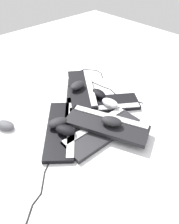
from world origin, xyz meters
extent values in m
plane|color=white|center=(0.00, 0.00, 0.00)|extent=(3.20, 3.20, 0.00)
cube|color=black|center=(0.19, -0.09, 0.01)|extent=(0.43, 0.40, 0.02)
cube|color=#B2B5BA|center=(0.15, -0.13, 0.03)|extent=(0.34, 0.30, 0.01)
cube|color=black|center=(0.04, 0.16, 0.01)|extent=(0.43, 0.40, 0.02)
cube|color=silver|center=(0.01, 0.12, 0.03)|extent=(0.34, 0.30, 0.01)
cube|color=#232326|center=(-0.12, 0.02, 0.01)|extent=(0.17, 0.45, 0.02)
cube|color=silver|center=(-0.07, 0.01, 0.03)|extent=(0.05, 0.42, 0.01)
cube|color=black|center=(0.05, -0.17, 0.01)|extent=(0.38, 0.45, 0.02)
cube|color=silver|center=(0.00, -0.13, 0.03)|extent=(0.27, 0.36, 0.01)
cube|color=black|center=(-0.12, -0.02, 0.04)|extent=(0.46, 0.31, 0.02)
cube|color=silver|center=(-0.10, -0.07, 0.06)|extent=(0.40, 0.20, 0.01)
cube|color=black|center=(0.23, -0.15, 0.04)|extent=(0.45, 0.38, 0.02)
cube|color=silver|center=(0.20, -0.19, 0.06)|extent=(0.36, 0.27, 0.01)
ellipsoid|color=black|center=(0.06, 0.16, 0.05)|extent=(0.09, 0.12, 0.04)
ellipsoid|color=black|center=(0.23, -0.12, 0.08)|extent=(0.08, 0.12, 0.04)
ellipsoid|color=silver|center=(-0.01, -0.17, 0.05)|extent=(0.12, 0.07, 0.04)
ellipsoid|color=#4C4C51|center=(0.27, 0.37, 0.02)|extent=(0.13, 0.11, 0.04)
ellipsoid|color=black|center=(-0.01, 0.17, 0.05)|extent=(0.13, 0.11, 0.04)
ellipsoid|color=black|center=(0.11, -0.18, 0.05)|extent=(0.11, 0.07, 0.04)
ellipsoid|color=black|center=(0.31, -0.17, 0.02)|extent=(0.11, 0.13, 0.04)
ellipsoid|color=black|center=(-0.15, -0.03, 0.08)|extent=(0.13, 0.11, 0.04)
cylinder|color=black|center=(-0.07, -0.35, 0.00)|extent=(0.09, 0.03, 0.01)
cylinder|color=black|center=(0.02, -0.32, 0.00)|extent=(0.08, 0.04, 0.01)
cylinder|color=black|center=(0.09, -0.32, 0.00)|extent=(0.08, 0.03, 0.01)
cylinder|color=black|center=(0.16, -0.32, 0.00)|extent=(0.05, 0.02, 0.01)
cylinder|color=black|center=(0.24, -0.31, 0.00)|extent=(0.11, 0.02, 0.01)
cylinder|color=black|center=(0.35, -0.28, 0.00)|extent=(0.10, 0.04, 0.01)
cylinder|color=black|center=(0.43, -0.28, 0.00)|extent=(0.07, 0.04, 0.01)
cylinder|color=black|center=(0.46, -0.34, 0.00)|extent=(0.01, 0.09, 0.01)
cylinder|color=black|center=(0.43, -0.41, 0.00)|extent=(0.08, 0.07, 0.01)
cylinder|color=black|center=(0.36, -0.44, 0.00)|extent=(0.06, 0.01, 0.01)
cylinder|color=black|center=(0.30, -0.42, 0.00)|extent=(0.06, 0.05, 0.01)
sphere|color=black|center=(-0.11, -0.36, 0.00)|extent=(0.01, 0.01, 0.01)
sphere|color=black|center=(-0.02, -0.34, 0.00)|extent=(0.01, 0.01, 0.01)
sphere|color=black|center=(0.06, -0.31, 0.00)|extent=(0.01, 0.01, 0.01)
sphere|color=black|center=(0.13, -0.33, 0.00)|extent=(0.01, 0.01, 0.01)
sphere|color=black|center=(0.19, -0.31, 0.00)|extent=(0.01, 0.01, 0.01)
sphere|color=black|center=(0.30, -0.30, 0.00)|extent=(0.01, 0.01, 0.01)
sphere|color=black|center=(0.40, -0.27, 0.00)|extent=(0.01, 0.01, 0.01)
sphere|color=black|center=(0.46, -0.30, 0.00)|extent=(0.01, 0.01, 0.01)
sphere|color=black|center=(0.47, -0.38, 0.00)|extent=(0.01, 0.01, 0.01)
sphere|color=black|center=(0.39, -0.44, 0.00)|extent=(0.01, 0.01, 0.01)
sphere|color=black|center=(0.33, -0.44, 0.00)|extent=(0.01, 0.01, 0.01)
sphere|color=black|center=(0.28, -0.40, 0.00)|extent=(0.01, 0.01, 0.01)
cylinder|color=black|center=(-0.09, 0.34, 0.00)|extent=(0.06, 0.08, 0.01)
cylinder|color=black|center=(-0.16, 0.41, 0.00)|extent=(0.08, 0.08, 0.01)
cylinder|color=black|center=(-0.20, 0.47, 0.00)|extent=(0.03, 0.05, 0.01)
cylinder|color=black|center=(-0.24, 0.53, 0.00)|extent=(0.07, 0.08, 0.01)
sphere|color=black|center=(-0.07, 0.30, 0.00)|extent=(0.01, 0.01, 0.01)
sphere|color=black|center=(-0.12, 0.38, 0.00)|extent=(0.01, 0.01, 0.01)
sphere|color=black|center=(-0.19, 0.45, 0.00)|extent=(0.01, 0.01, 0.01)
sphere|color=black|center=(-0.21, 0.50, 0.00)|extent=(0.01, 0.01, 0.01)
camera|label=1|loc=(-0.68, 0.63, 0.84)|focal=35.00mm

